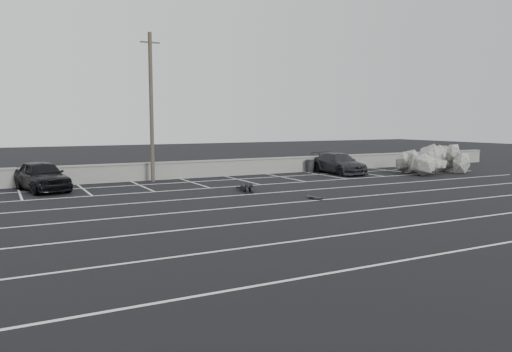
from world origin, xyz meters
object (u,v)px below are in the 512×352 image
trash_bin (310,166)px  person (246,186)px  car_left (42,176)px  car_right (339,163)px  utility_pole (151,107)px  skateboard (316,198)px  riprap_pile (431,164)px

trash_bin → person: bearing=-142.8°
car_left → trash_bin: size_ratio=5.16×
car_left → car_right: size_ratio=0.95×
car_right → trash_bin: car_right is taller
utility_pole → skateboard: size_ratio=9.80×
riprap_pile → utility_pole: bearing=167.7°
car_right → utility_pole: bearing=177.0°
riprap_pile → person: (-15.02, -1.86, -0.40)m
car_left → trash_bin: car_left is taller
car_left → skateboard: bearing=-51.9°
car_left → utility_pole: size_ratio=0.53×
car_right → skateboard: car_right is taller
utility_pole → car_right: bearing=-6.3°
car_left → car_right: car_left is taller
car_right → person: (-9.23, -4.47, -0.44)m
car_right → utility_pole: size_ratio=0.56×
person → car_right: bearing=43.1°
car_right → utility_pole: (-12.38, 1.36, 3.62)m
car_left → person: size_ratio=1.72×
car_left → skateboard: 13.78m
person → skateboard: size_ratio=3.01×
trash_bin → riprap_pile: 8.19m
car_right → skateboard: (-7.78, -8.56, -0.61)m
riprap_pile → skateboard: bearing=-156.3°
person → skateboard: (1.46, -4.08, -0.16)m
trash_bin → person: trash_bin is taller
riprap_pile → person: riprap_pile is taller
car_right → person: 10.27m
skateboard → car_left: bearing=129.6°
riprap_pile → skateboard: 14.82m
skateboard → trash_bin: bearing=46.0°
riprap_pile → trash_bin: bearing=148.9°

